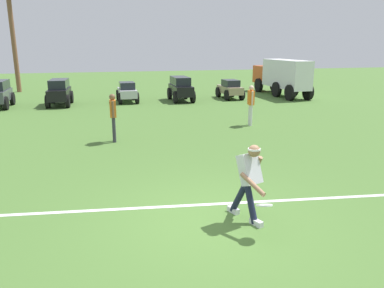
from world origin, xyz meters
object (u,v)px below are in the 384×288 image
(parked_car_slot_d, at_px, (127,92))
(parked_car_slot_e, at_px, (181,88))
(frisbee_thrower, at_px, (249,178))
(frisbee_in_flight, at_px, (264,205))
(teammate_near_sideline, at_px, (113,113))
(parked_car_slot_c, at_px, (59,91))
(parked_car_slot_f, at_px, (230,89))
(teammate_midfield, at_px, (251,102))
(box_truck, at_px, (281,75))
(palm_tree_left_of_centre, at_px, (13,28))

(parked_car_slot_d, xyz_separation_m, parked_car_slot_e, (2.96, -0.29, 0.16))
(frisbee_thrower, height_order, frisbee_in_flight, frisbee_thrower)
(frisbee_thrower, xyz_separation_m, parked_car_slot_d, (-0.82, 15.21, -0.24))
(teammate_near_sideline, bearing_deg, parked_car_slot_c, 105.35)
(parked_car_slot_f, bearing_deg, teammate_midfield, -104.11)
(frisbee_thrower, bearing_deg, teammate_near_sideline, 107.41)
(box_truck, distance_m, palm_tree_left_of_centre, 17.53)
(teammate_near_sideline, relative_size, parked_car_slot_e, 0.65)
(frisbee_in_flight, distance_m, box_truck, 18.50)
(parked_car_slot_d, distance_m, palm_tree_left_of_centre, 9.96)
(frisbee_thrower, distance_m, parked_car_slot_d, 15.23)
(teammate_near_sideline, bearing_deg, frisbee_thrower, -72.59)
(box_truck, bearing_deg, frisbee_thrower, -119.14)
(teammate_midfield, relative_size, parked_car_slot_f, 0.71)
(frisbee_in_flight, relative_size, palm_tree_left_of_centre, 0.05)
(parked_car_slot_f, bearing_deg, frisbee_in_flight, -108.14)
(teammate_midfield, height_order, parked_car_slot_f, teammate_midfield)
(frisbee_in_flight, bearing_deg, frisbee_thrower, 91.04)
(parked_car_slot_e, bearing_deg, frisbee_thrower, -98.17)
(parked_car_slot_c, xyz_separation_m, parked_car_slot_f, (9.50, 0.26, -0.16))
(frisbee_thrower, xyz_separation_m, box_truck, (8.74, 15.67, 0.43))
(teammate_midfield, distance_m, parked_car_slot_f, 7.69)
(parked_car_slot_d, height_order, parked_car_slot_e, parked_car_slot_e)
(frisbee_thrower, distance_m, frisbee_in_flight, 0.67)
(teammate_near_sideline, bearing_deg, palm_tree_left_of_centre, 109.61)
(teammate_midfield, bearing_deg, parked_car_slot_e, 99.08)
(teammate_near_sideline, bearing_deg, parked_car_slot_d, 82.38)
(parked_car_slot_d, height_order, palm_tree_left_of_centre, palm_tree_left_of_centre)
(frisbee_thrower, distance_m, teammate_near_sideline, 6.69)
(teammate_midfield, bearing_deg, parked_car_slot_c, 136.68)
(teammate_near_sideline, xyz_separation_m, teammate_midfield, (5.30, 1.29, 0.00))
(teammate_midfield, distance_m, box_truck, 9.67)
(parked_car_slot_c, xyz_separation_m, palm_tree_left_of_centre, (-3.14, 6.85, 3.38))
(teammate_midfield, distance_m, parked_car_slot_d, 8.59)
(parked_car_slot_f, bearing_deg, parked_car_slot_e, -176.08)
(parked_car_slot_d, distance_m, box_truck, 9.59)
(frisbee_thrower, xyz_separation_m, frisbee_in_flight, (0.01, -0.62, -0.24))
(parked_car_slot_d, bearing_deg, teammate_midfield, -61.32)
(parked_car_slot_c, bearing_deg, frisbee_thrower, -73.76)
(frisbee_in_flight, xyz_separation_m, parked_car_slot_d, (-0.83, 15.83, 0.00))
(parked_car_slot_e, relative_size, box_truck, 0.41)
(teammate_near_sideline, xyz_separation_m, parked_car_slot_d, (1.18, 8.82, -0.38))
(parked_car_slot_e, distance_m, box_truck, 6.66)
(palm_tree_left_of_centre, bearing_deg, teammate_near_sideline, -70.39)
(teammate_near_sideline, relative_size, parked_car_slot_c, 0.64)
(parked_car_slot_d, height_order, parked_car_slot_f, same)
(parked_car_slot_f, height_order, box_truck, box_truck)
(teammate_near_sideline, distance_m, parked_car_slot_c, 8.80)
(teammate_near_sideline, bearing_deg, box_truck, 40.85)
(teammate_near_sideline, distance_m, teammate_midfield, 5.46)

